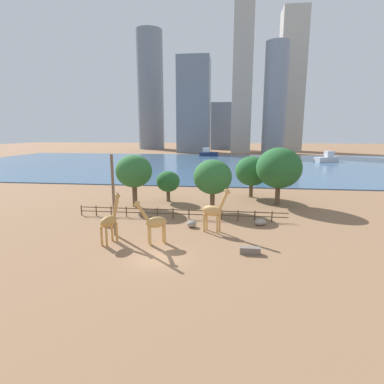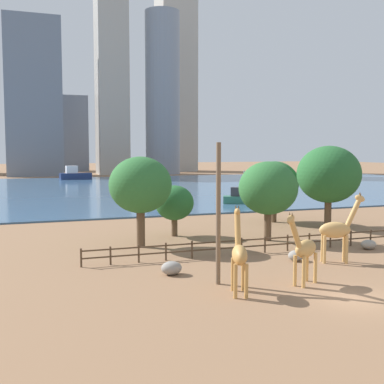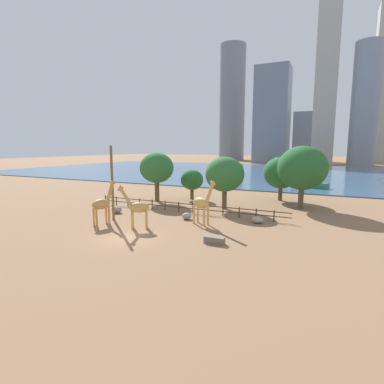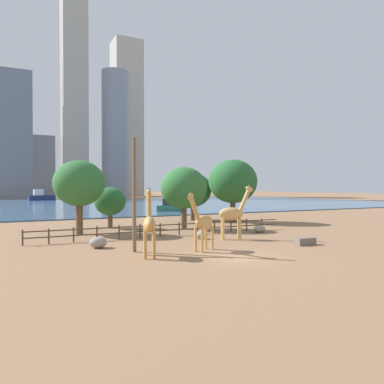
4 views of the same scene
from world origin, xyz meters
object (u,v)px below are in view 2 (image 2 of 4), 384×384
Objects in this scene: giraffe_companion at (239,254)px; tree_center_broad at (174,203)px; tree_right_tall at (329,175)px; boat_sailboat at (241,198)px; boulder_near_fence at (296,256)px; giraffe_young at (337,230)px; boat_tug at (75,175)px; tree_right_small at (274,183)px; boat_ferry at (261,176)px; boulder_small at (368,244)px; utility_pole at (218,214)px; tree_left_large at (268,188)px; giraffe_tall at (304,249)px; tree_left_small at (140,185)px; boulder_by_pole at (172,268)px.

tree_center_broad is at bearing 12.73° from giraffe_companion.
boat_sailboat is (0.33, 21.77, -4.47)m from tree_right_tall.
giraffe_young is at bearing -28.57° from boulder_near_fence.
tree_center_broad reaches higher than boat_tug.
tree_right_small reaches higher than tree_center_broad.
boat_ferry is 1.07× the size of boat_tug.
tree_right_small is (-0.02, 15.56, 3.94)m from boulder_small.
utility_pole reaches higher than boat_tug.
tree_center_broad reaches higher than boat_ferry.
tree_left_large is 0.77× the size of boat_ferry.
boulder_small is (10.67, 7.26, -1.79)m from giraffe_tall.
boulder_near_fence is 0.15× the size of tree_left_small.
tree_right_tall is (20.82, 12.84, 5.05)m from boulder_by_pole.
tree_left_small reaches higher than giraffe_young.
tree_right_tall reaches higher than tree_left_large.
giraffe_young is 0.60× the size of tree_right_tall.
tree_right_small is (10.65, 22.81, 2.16)m from giraffe_tall.
giraffe_companion is at bearing -65.37° from boulder_by_pole.
giraffe_companion is 1.02× the size of tree_center_broad.
tree_right_small is at bearing -78.96° from boat_sailboat.
boulder_by_pole is (-6.69, 4.89, -1.73)m from giraffe_tall.
boat_tug is at bearing 97.43° from boulder_small.
tree_right_tall is 1.47× the size of boat_sailboat.
boulder_by_pole is 40.57m from boat_sailboat.
boat_ferry is at bearing 68.37° from boulder_small.
giraffe_young is at bearing -91.55° from boat_tug.
utility_pole reaches higher than tree_center_broad.
tree_left_large is 28.17m from boat_sailboat.
giraffe_companion is 25.99m from tree_right_tall.
boulder_by_pole is (-2.36, 5.16, -1.81)m from giraffe_companion.
tree_center_broad reaches higher than giraffe_tall.
tree_right_tall reaches higher than boat_ferry.
boulder_small is at bearing 7.78° from boulder_by_pole.
boat_tug is (-0.10, 89.81, -1.66)m from tree_center_broad.
tree_right_small reaches higher than giraffe_young.
tree_left_small reaches higher than boat_ferry.
giraffe_tall is 0.50× the size of boat_ferry.
boulder_by_pole is at bearing -91.28° from tree_left_small.
tree_right_small is (5.25, 18.62, 1.97)m from giraffe_young.
boulder_by_pole is at bearing -97.51° from boat_sailboat.
tree_left_small is (-11.25, 0.96, 0.47)m from tree_left_large.
giraffe_tall is 15.94m from tree_left_small.
tree_left_large is (4.77, 13.31, 2.47)m from giraffe_tall.
boulder_small is 17.20m from tree_center_broad.
boulder_by_pole is 1.02× the size of boulder_small.
giraffe_companion is 108.25m from boat_tug.
giraffe_young reaches higher than giraffe_tall.
boulder_by_pole is (-1.99, 2.99, -3.79)m from utility_pole.
tree_left_small is at bearing 160.55° from giraffe_young.
boulder_near_fence is at bearing -67.38° from tree_center_broad.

